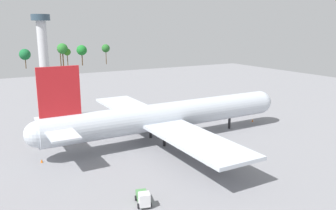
# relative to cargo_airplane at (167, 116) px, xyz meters

# --- Properties ---
(ground_plane) EXTENTS (268.91, 268.91, 0.00)m
(ground_plane) POSITION_rel_cargo_airplane_xyz_m (0.29, 0.00, -6.19)
(ground_plane) COLOR gray
(cargo_airplane) EXTENTS (67.23, 62.01, 19.89)m
(cargo_airplane) POSITION_rel_cargo_airplane_xyz_m (0.00, 0.00, 0.00)
(cargo_airplane) COLOR silver
(cargo_airplane) RESTS_ON ground_plane
(maintenance_van) EXTENTS (3.02, 4.61, 2.45)m
(maintenance_van) POSITION_rel_cargo_airplane_xyz_m (-19.07, -25.95, -5.03)
(maintenance_van) COLOR silver
(maintenance_van) RESTS_ON ground_plane
(safety_cone_nose) EXTENTS (0.51, 0.51, 0.72)m
(safety_cone_nose) POSITION_rel_cargo_airplane_xyz_m (30.55, 2.05, -5.83)
(safety_cone_nose) COLOR orange
(safety_cone_nose) RESTS_ON ground_plane
(safety_cone_tail) EXTENTS (0.49, 0.49, 0.70)m
(safety_cone_tail) POSITION_rel_cargo_airplane_xyz_m (-29.96, 0.23, -5.84)
(safety_cone_tail) COLOR orange
(safety_cone_tail) RESTS_ON ground_plane
(control_tower) EXTENTS (11.17, 11.17, 35.03)m
(control_tower) POSITION_rel_cargo_airplane_xyz_m (-1.32, 153.14, 14.75)
(control_tower) COLOR silver
(control_tower) RESTS_ON ground_plane
(tree_line_backdrop) EXTENTS (63.52, 7.45, 16.30)m
(tree_line_backdrop) POSITION_rel_cargo_airplane_xyz_m (17.51, 177.05, 4.84)
(tree_line_backdrop) COLOR #51381E
(tree_line_backdrop) RESTS_ON ground_plane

